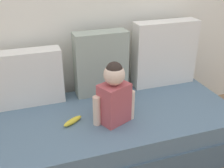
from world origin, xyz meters
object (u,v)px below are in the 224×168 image
couch (115,132)px  toddler (114,95)px  banana (73,121)px  throw_pillow_left (28,78)px  throw_pillow_right (164,53)px  throw_pillow_center (101,63)px

couch → toddler: bearing=-111.4°
couch → banana: bearing=-172.0°
throw_pillow_left → toddler: bearing=-40.4°
throw_pillow_right → throw_pillow_center: bearing=180.0°
throw_pillow_left → banana: (0.26, -0.41, -0.21)m
throw_pillow_left → throw_pillow_right: 1.22m
toddler → couch: bearing=68.6°
throw_pillow_center → banana: (-0.34, -0.41, -0.26)m
throw_pillow_center → throw_pillow_right: 0.61m
throw_pillow_center → toddler: throw_pillow_center is taller
toddler → banana: bearing=167.3°
couch → throw_pillow_center: (0.00, 0.36, 0.47)m
couch → throw_pillow_center: size_ratio=3.56×
throw_pillow_center → throw_pillow_left: bearing=180.0°
throw_pillow_left → throw_pillow_right: throw_pillow_right is taller
toddler → banana: toddler is taller
throw_pillow_right → couch: bearing=-149.1°
throw_pillow_right → toddler: size_ratio=1.26×
throw_pillow_center → banana: 0.60m
throw_pillow_left → throw_pillow_right: (1.22, 0.00, 0.07)m
throw_pillow_center → toddler: (-0.05, -0.48, -0.05)m
throw_pillow_center → throw_pillow_right: throw_pillow_right is taller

